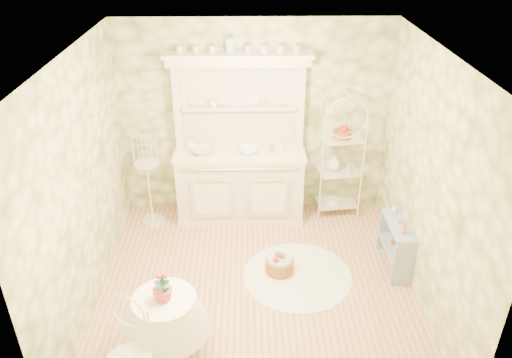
{
  "coord_description": "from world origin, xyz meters",
  "views": [
    {
      "loc": [
        -0.09,
        -4.48,
        3.9
      ],
      "look_at": [
        0.0,
        0.5,
        1.15
      ],
      "focal_mm": 35.0,
      "sensor_mm": 36.0,
      "label": 1
    }
  ],
  "objects_px": {
    "kitchen_dresser": "(239,142)",
    "side_shelf": "(396,247)",
    "round_table": "(167,328)",
    "bakers_rack": "(340,154)",
    "birdcage_stand": "(148,176)",
    "floor_basket": "(279,264)"
  },
  "relations": [
    {
      "from": "bakers_rack",
      "to": "birdcage_stand",
      "type": "xyz_separation_m",
      "value": [
        -2.6,
        -0.23,
        -0.19
      ]
    },
    {
      "from": "round_table",
      "to": "floor_basket",
      "type": "xyz_separation_m",
      "value": [
        1.16,
        1.23,
        -0.22
      ]
    },
    {
      "from": "round_table",
      "to": "side_shelf",
      "type": "bearing_deg",
      "value": 27.27
    },
    {
      "from": "kitchen_dresser",
      "to": "round_table",
      "type": "relative_size",
      "value": 3.41
    },
    {
      "from": "kitchen_dresser",
      "to": "round_table",
      "type": "height_order",
      "value": "kitchen_dresser"
    },
    {
      "from": "birdcage_stand",
      "to": "floor_basket",
      "type": "bearing_deg",
      "value": -33.3
    },
    {
      "from": "bakers_rack",
      "to": "birdcage_stand",
      "type": "height_order",
      "value": "bakers_rack"
    },
    {
      "from": "round_table",
      "to": "birdcage_stand",
      "type": "bearing_deg",
      "value": 103.06
    },
    {
      "from": "bakers_rack",
      "to": "birdcage_stand",
      "type": "relative_size",
      "value": 1.26
    },
    {
      "from": "round_table",
      "to": "bakers_rack",
      "type": "bearing_deg",
      "value": 51.58
    },
    {
      "from": "floor_basket",
      "to": "birdcage_stand",
      "type": "bearing_deg",
      "value": 146.7
    },
    {
      "from": "kitchen_dresser",
      "to": "floor_basket",
      "type": "height_order",
      "value": "kitchen_dresser"
    },
    {
      "from": "bakers_rack",
      "to": "round_table",
      "type": "height_order",
      "value": "bakers_rack"
    },
    {
      "from": "kitchen_dresser",
      "to": "birdcage_stand",
      "type": "relative_size",
      "value": 1.58
    },
    {
      "from": "side_shelf",
      "to": "round_table",
      "type": "relative_size",
      "value": 1.0
    },
    {
      "from": "kitchen_dresser",
      "to": "side_shelf",
      "type": "height_order",
      "value": "kitchen_dresser"
    },
    {
      "from": "bakers_rack",
      "to": "kitchen_dresser",
      "type": "bearing_deg",
      "value": 176.79
    },
    {
      "from": "bakers_rack",
      "to": "round_table",
      "type": "bearing_deg",
      "value": -135.52
    },
    {
      "from": "kitchen_dresser",
      "to": "birdcage_stand",
      "type": "xyz_separation_m",
      "value": [
        -1.23,
        -0.14,
        -0.42
      ]
    },
    {
      "from": "round_table",
      "to": "floor_basket",
      "type": "distance_m",
      "value": 1.71
    },
    {
      "from": "floor_basket",
      "to": "round_table",
      "type": "bearing_deg",
      "value": -133.2
    },
    {
      "from": "kitchen_dresser",
      "to": "side_shelf",
      "type": "distance_m",
      "value": 2.38
    }
  ]
}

